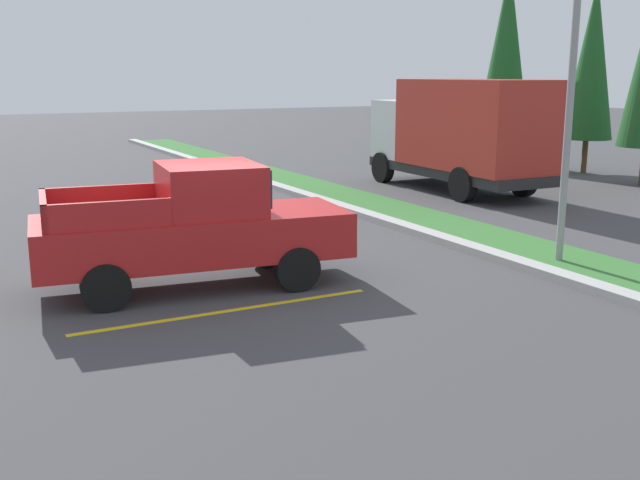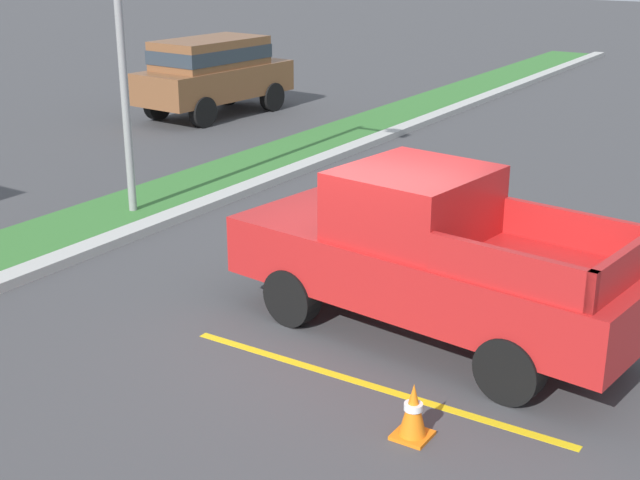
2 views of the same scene
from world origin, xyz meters
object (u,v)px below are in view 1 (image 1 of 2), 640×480
object	(u,v)px
pickup_truck_main	(196,227)
cypress_tree_left_inner	(592,60)
cargo_truck_distant	(461,131)
cypress_tree_leftmost	(506,48)
street_light	(565,75)
traffic_cone	(112,249)

from	to	relation	value
pickup_truck_main	cypress_tree_left_inner	size ratio (longest dim) A/B	0.79
cypress_tree_left_inner	pickup_truck_main	bearing A→B (deg)	-65.91
cargo_truck_distant	cypress_tree_leftmost	bearing A→B (deg)	129.59
cargo_truck_distant	street_light	distance (m)	9.19
cargo_truck_distant	cypress_tree_leftmost	xyz separation A→B (m)	(-4.87, 5.89, 2.68)
pickup_truck_main	cypress_tree_leftmost	size ratio (longest dim) A/B	0.70
street_light	traffic_cone	bearing A→B (deg)	-117.76
cargo_truck_distant	traffic_cone	world-z (taller)	cargo_truck_distant
cargo_truck_distant	traffic_cone	bearing A→B (deg)	-70.25
cypress_tree_leftmost	cypress_tree_left_inner	xyz separation A→B (m)	(3.48, 0.94, -0.49)
cypress_tree_left_inner	traffic_cone	xyz separation A→B (m)	(5.53, -18.35, -3.74)
traffic_cone	street_light	bearing A→B (deg)	62.24
street_light	cypress_tree_left_inner	world-z (taller)	cypress_tree_left_inner
cypress_tree_left_inner	cypress_tree_leftmost	bearing A→B (deg)	-164.88
cargo_truck_distant	cypress_tree_left_inner	size ratio (longest dim) A/B	1.00
cypress_tree_leftmost	pickup_truck_main	bearing A→B (deg)	-55.63
pickup_truck_main	cypress_tree_leftmost	bearing A→B (deg)	124.37
cargo_truck_distant	cypress_tree_leftmost	world-z (taller)	cypress_tree_leftmost
cargo_truck_distant	traffic_cone	xyz separation A→B (m)	(4.14, -11.52, -1.56)
pickup_truck_main	traffic_cone	world-z (taller)	pickup_truck_main
street_light	cypress_tree_leftmost	size ratio (longest dim) A/B	0.79
pickup_truck_main	traffic_cone	xyz separation A→B (m)	(-2.25, -0.96, -0.75)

